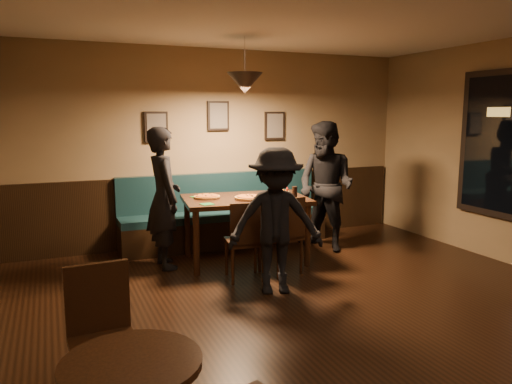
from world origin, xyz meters
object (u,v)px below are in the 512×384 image
at_px(booth_bench, 225,211).
at_px(diner_left, 164,198).
at_px(dining_table, 245,229).
at_px(cafe_chair_far, 104,342).
at_px(chair_near_left, 244,240).
at_px(chair_near_right, 280,235).
at_px(tabasco_bottle, 287,191).
at_px(diner_front, 276,221).
at_px(soda_glass, 295,192).
at_px(diner_right, 326,186).

height_order(booth_bench, diner_left, diner_left).
bearing_deg(dining_table, cafe_chair_far, -119.19).
bearing_deg(chair_near_left, chair_near_right, 12.26).
distance_m(dining_table, chair_near_right, 0.65).
distance_m(dining_table, tabasco_bottle, 0.73).
distance_m(diner_front, cafe_chair_far, 2.43).
relative_size(dining_table, soda_glass, 10.58).
bearing_deg(diner_front, dining_table, 99.75).
distance_m(chair_near_left, soda_glass, 1.02).
bearing_deg(diner_right, booth_bench, -146.62).
xyz_separation_m(dining_table, soda_glass, (0.56, -0.27, 0.49)).
bearing_deg(cafe_chair_far, chair_near_left, -134.80).
xyz_separation_m(diner_right, diner_front, (-1.34, -1.23, -0.12)).
height_order(dining_table, diner_left, diner_left).
distance_m(booth_bench, soda_glass, 1.29).
bearing_deg(booth_bench, tabasco_bottle, -60.56).
bearing_deg(tabasco_bottle, chair_near_right, -123.59).
relative_size(chair_near_right, diner_left, 0.54).
xyz_separation_m(chair_near_right, soda_glass, (0.36, 0.34, 0.44)).
relative_size(dining_table, diner_front, 1.00).
bearing_deg(booth_bench, dining_table, -91.46).
distance_m(soda_glass, cafe_chair_far, 3.54).
height_order(chair_near_right, cafe_chair_far, chair_near_right).
bearing_deg(soda_glass, cafe_chair_far, -137.13).
height_order(booth_bench, chair_near_right, booth_bench).
bearing_deg(diner_front, booth_bench, 101.63).
bearing_deg(tabasco_bottle, soda_glass, -84.15).
relative_size(diner_right, tabasco_bottle, 15.18).
distance_m(chair_near_left, diner_right, 1.70).
height_order(booth_bench, tabasco_bottle, booth_bench).
height_order(diner_left, tabasco_bottle, diner_left).
height_order(booth_bench, chair_near_left, booth_bench).
relative_size(diner_right, cafe_chair_far, 1.93).
xyz_separation_m(booth_bench, chair_near_left, (-0.29, -1.48, -0.04)).
xyz_separation_m(soda_glass, tabasco_bottle, (-0.02, 0.17, -0.01)).
bearing_deg(soda_glass, diner_front, -127.32).
bearing_deg(cafe_chair_far, soda_glass, -141.03).
bearing_deg(booth_bench, cafe_chair_far, -120.23).
xyz_separation_m(diner_right, tabasco_bottle, (-0.67, -0.16, -0.01)).
relative_size(dining_table, chair_near_right, 1.67).
height_order(chair_near_right, tabasco_bottle, tabasco_bottle).
bearing_deg(cafe_chair_far, booth_bench, -124.13).
xyz_separation_m(booth_bench, dining_table, (-0.02, -0.83, -0.09)).
distance_m(booth_bench, diner_front, 2.02).
bearing_deg(tabasco_bottle, cafe_chair_far, -134.94).
xyz_separation_m(chair_near_right, diner_left, (-1.21, 0.78, 0.40)).
xyz_separation_m(diner_front, tabasco_bottle, (0.67, 1.07, 0.12)).
xyz_separation_m(soda_glass, cafe_chair_far, (-2.58, -2.39, -0.44)).
bearing_deg(cafe_chair_far, diner_right, -143.80).
height_order(diner_left, cafe_chair_far, diner_left).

